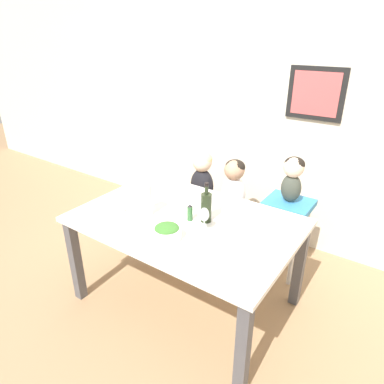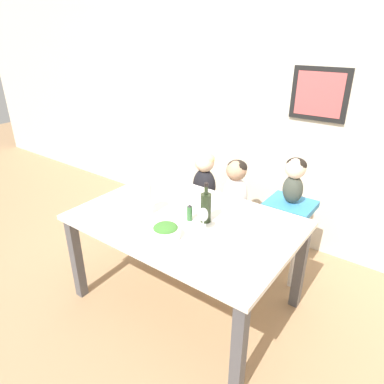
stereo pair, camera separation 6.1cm
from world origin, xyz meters
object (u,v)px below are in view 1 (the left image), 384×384
object	(u,v)px
chair_far_center	(232,217)
dinner_plate_front_left	(111,210)
person_child_left	(202,176)
salad_bowl_large	(167,231)
wine_bottle	(206,207)
person_child_center	(234,184)
dinner_plate_back_left	(172,190)
wine_glass_near	(204,215)
paper_towel_roll	(145,200)
chair_right_highchair	(287,217)
chair_far_left	(202,208)
person_baby_right	(293,175)

from	to	relation	value
chair_far_center	dinner_plate_front_left	size ratio (longest dim) A/B	2.03
person_child_left	salad_bowl_large	distance (m)	1.13
wine_bottle	dinner_plate_front_left	bearing A→B (deg)	-157.55
dinner_plate_front_left	chair_far_center	bearing A→B (deg)	63.20
person_child_center	dinner_plate_front_left	bearing A→B (deg)	-116.76
person_child_left	dinner_plate_back_left	bearing A→B (deg)	-90.37
wine_glass_near	dinner_plate_back_left	size ratio (longest dim) A/B	0.76
paper_towel_roll	wine_glass_near	distance (m)	0.48
chair_right_highchair	person_child_center	xyz separation A→B (m)	(-0.51, 0.00, 0.17)
chair_far_left	chair_far_center	bearing A→B (deg)	0.00
person_child_left	person_baby_right	xyz separation A→B (m)	(0.85, 0.00, 0.21)
person_child_left	paper_towel_roll	distance (m)	0.90
chair_right_highchair	paper_towel_roll	size ratio (longest dim) A/B	2.97
person_baby_right	paper_towel_roll	world-z (taller)	person_baby_right
chair_right_highchair	paper_towel_roll	bearing A→B (deg)	-130.61
chair_far_left	chair_right_highchair	distance (m)	0.87
person_child_center	salad_bowl_large	bearing A→B (deg)	-85.62
chair_far_center	person_baby_right	world-z (taller)	person_baby_right
person_child_center	salad_bowl_large	distance (m)	1.05
dinner_plate_front_left	person_baby_right	bearing A→B (deg)	44.41
person_child_center	wine_bottle	size ratio (longest dim) A/B	1.67
salad_bowl_large	dinner_plate_back_left	size ratio (longest dim) A/B	0.83
chair_far_left	chair_far_center	xyz separation A→B (m)	(0.34, 0.00, 0.00)
wine_bottle	dinner_plate_back_left	xyz separation A→B (m)	(-0.51, 0.26, -0.11)
chair_far_left	salad_bowl_large	distance (m)	1.20
wine_glass_near	person_baby_right	bearing A→B (deg)	71.05
chair_far_center	person_child_left	xyz separation A→B (m)	(-0.34, 0.00, 0.34)
chair_far_center	salad_bowl_large	distance (m)	1.12
chair_far_left	wine_bottle	bearing A→B (deg)	-54.84
person_baby_right	wine_bottle	size ratio (longest dim) A/B	1.28
salad_bowl_large	dinner_plate_back_left	xyz separation A→B (m)	(-0.42, 0.59, -0.04)
wine_bottle	person_child_left	bearing A→B (deg)	125.09
chair_far_center	chair_right_highchair	bearing A→B (deg)	0.00
salad_bowl_large	dinner_plate_front_left	xyz separation A→B (m)	(-0.58, 0.05, -0.04)
chair_far_center	chair_right_highchair	world-z (taller)	chair_right_highchair
chair_right_highchair	person_child_center	bearing A→B (deg)	179.81
person_baby_right	salad_bowl_large	bearing A→B (deg)	-112.51
paper_towel_roll	person_child_center	bearing A→B (deg)	74.54
chair_far_left	chair_far_center	distance (m)	0.34
person_baby_right	dinner_plate_back_left	xyz separation A→B (m)	(-0.85, -0.45, -0.18)
chair_right_highchair	person_baby_right	world-z (taller)	person_baby_right
chair_right_highchair	paper_towel_roll	distance (m)	1.21
chair_far_left	dinner_plate_front_left	size ratio (longest dim) A/B	2.03
chair_far_left	chair_right_highchair	xyz separation A→B (m)	(0.85, 0.00, 0.17)
person_child_left	dinner_plate_back_left	world-z (taller)	person_child_left
person_child_left	wine_glass_near	distance (m)	1.02
wine_bottle	paper_towel_roll	bearing A→B (deg)	-157.68
person_child_center	wine_glass_near	size ratio (longest dim) A/B	2.87
dinner_plate_front_left	dinner_plate_back_left	size ratio (longest dim) A/B	1.00
dinner_plate_front_left	paper_towel_roll	bearing A→B (deg)	22.67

